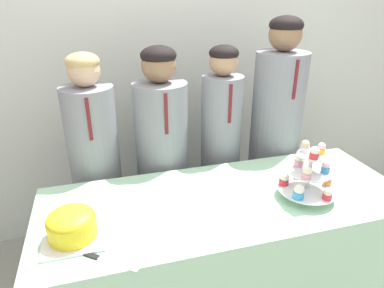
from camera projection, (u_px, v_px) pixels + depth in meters
The scene contains 9 objects.
wall_back at pixel (174, 42), 2.30m from camera, with size 9.00×0.06×2.70m.
table at pixel (224, 260), 1.78m from camera, with size 1.75×0.68×0.76m.
round_cake at pixel (72, 225), 1.33m from camera, with size 0.24×0.24×0.13m.
cake_knife at pixel (100, 259), 1.25m from camera, with size 0.20×0.16×0.01m.
cupcake_stand at pixel (308, 175), 1.58m from camera, with size 0.27×0.27×0.28m.
student_0 at pixel (98, 181), 1.98m from camera, with size 0.28×0.28×1.38m.
student_1 at pixel (163, 171), 2.07m from camera, with size 0.31×0.31×1.40m.
student_2 at pixel (220, 162), 2.16m from camera, with size 0.24×0.25×1.39m.
student_3 at pixel (273, 147), 2.23m from camera, with size 0.32×0.32×1.54m.
Camera 1 is at (-0.54, -0.94, 1.65)m, focal length 32.00 mm.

